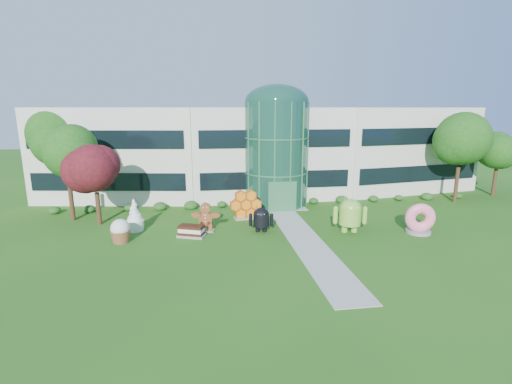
{
  "coord_description": "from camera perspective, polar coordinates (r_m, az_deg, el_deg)",
  "views": [
    {
      "loc": [
        -7.12,
        -22.93,
        9.2
      ],
      "look_at": [
        -2.84,
        6.0,
        2.6
      ],
      "focal_mm": 26.0,
      "sensor_mm": 36.0,
      "label": 1
    }
  ],
  "objects": [
    {
      "name": "atrium",
      "position": [
        35.9,
        3.11,
        5.82
      ],
      "size": [
        6.0,
        6.0,
        9.8
      ],
      "primitive_type": "cylinder",
      "color": "#194738",
      "rests_on": "ground"
    },
    {
      "name": "tree_red",
      "position": [
        32.16,
        -23.34,
        0.55
      ],
      "size": [
        4.0,
        4.0,
        6.0
      ],
      "primitive_type": null,
      "color": "#3F0C14",
      "rests_on": "ground"
    },
    {
      "name": "donut",
      "position": [
        30.45,
        23.85,
        -3.68
      ],
      "size": [
        2.45,
        1.59,
        2.35
      ],
      "primitive_type": null,
      "rotation": [
        0.0,
        0.0,
        -0.24
      ],
      "color": "#FF6194",
      "rests_on": "ground"
    },
    {
      "name": "trees_backdrop",
      "position": [
        36.97,
        2.79,
        4.93
      ],
      "size": [
        52.0,
        8.0,
        8.4
      ],
      "primitive_type": null,
      "color": "#144D13",
      "rests_on": "ground"
    },
    {
      "name": "honeycomb",
      "position": [
        31.47,
        -1.6,
        -2.13
      ],
      "size": [
        3.01,
        1.42,
        2.27
      ],
      "primitive_type": null,
      "rotation": [
        0.0,
        0.0,
        0.14
      ],
      "color": "orange",
      "rests_on": "ground"
    },
    {
      "name": "ice_cream_sandwich",
      "position": [
        27.67,
        -9.92,
        -5.94
      ],
      "size": [
        2.2,
        1.63,
        0.88
      ],
      "primitive_type": null,
      "rotation": [
        0.0,
        0.0,
        -0.36
      ],
      "color": "black",
      "rests_on": "ground"
    },
    {
      "name": "cupcake",
      "position": [
        27.72,
        -20.14,
        -5.62
      ],
      "size": [
        1.69,
        1.69,
        1.7
      ],
      "primitive_type": null,
      "rotation": [
        0.0,
        0.0,
        0.22
      ],
      "color": "white",
      "rests_on": "ground"
    },
    {
      "name": "android_green",
      "position": [
        28.91,
        14.29,
        -3.11
      ],
      "size": [
        2.93,
        2.2,
        3.02
      ],
      "primitive_type": null,
      "rotation": [
        0.0,
        0.0,
        -0.17
      ],
      "color": "#7DBC3C",
      "rests_on": "ground"
    },
    {
      "name": "gingerbread",
      "position": [
        28.56,
        -7.76,
        -3.81
      ],
      "size": [
        2.59,
        1.39,
        2.26
      ],
      "primitive_type": null,
      "rotation": [
        0.0,
        0.0,
        -0.19
      ],
      "color": "brown",
      "rests_on": "ground"
    },
    {
      "name": "building",
      "position": [
        41.79,
        1.46,
        6.46
      ],
      "size": [
        46.0,
        15.0,
        9.3
      ],
      "primitive_type": null,
      "color": "beige",
      "rests_on": "ground"
    },
    {
      "name": "android_black",
      "position": [
        28.15,
        0.8,
        -4.01
      ],
      "size": [
        2.12,
        1.6,
        2.2
      ],
      "primitive_type": null,
      "rotation": [
        0.0,
        0.0,
        -0.16
      ],
      "color": "black",
      "rests_on": "ground"
    },
    {
      "name": "ground",
      "position": [
        25.71,
        8.34,
        -8.39
      ],
      "size": [
        140.0,
        140.0,
        0.0
      ],
      "primitive_type": "plane",
      "color": "#215114",
      "rests_on": "ground"
    },
    {
      "name": "froyo",
      "position": [
        29.81,
        -18.18,
        -3.38
      ],
      "size": [
        1.63,
        1.63,
        2.53
      ],
      "primitive_type": null,
      "rotation": [
        0.0,
        0.0,
        0.12
      ],
      "color": "white",
      "rests_on": "ground"
    },
    {
      "name": "walkway",
      "position": [
        27.5,
        7.15,
        -6.88
      ],
      "size": [
        2.4,
        20.0,
        0.04
      ],
      "primitive_type": "cube",
      "color": "#9E9E93",
      "rests_on": "ground"
    }
  ]
}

